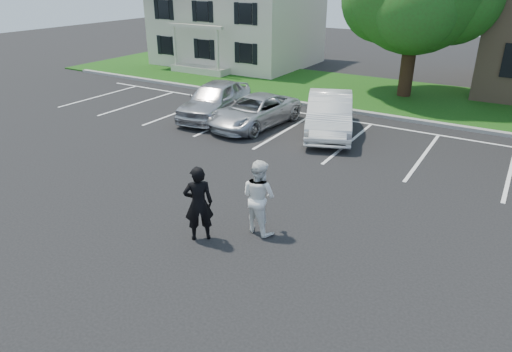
{
  "coord_description": "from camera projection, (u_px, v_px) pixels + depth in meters",
  "views": [
    {
      "loc": [
        5.55,
        -8.17,
        6.05
      ],
      "look_at": [
        0.0,
        1.0,
        1.25
      ],
      "focal_mm": 32.0,
      "sensor_mm": 36.0,
      "label": 1
    }
  ],
  "objects": [
    {
      "name": "ground_plane",
      "position": [
        235.0,
        235.0,
        11.47
      ],
      "size": [
        90.0,
        90.0,
        0.0
      ],
      "primitive_type": "plane",
      "color": "black",
      "rests_on": "ground"
    },
    {
      "name": "car_silver_west",
      "position": [
        215.0,
        100.0,
        20.52
      ],
      "size": [
        2.66,
        5.01,
        1.62
      ],
      "primitive_type": "imported",
      "rotation": [
        0.0,
        0.0,
        0.16
      ],
      "color": "#BBBABF",
      "rests_on": "ground"
    },
    {
      "name": "car_silver_minivan",
      "position": [
        254.0,
        111.0,
        19.39
      ],
      "size": [
        2.62,
        4.82,
        1.28
      ],
      "primitive_type": "imported",
      "rotation": [
        0.0,
        0.0,
        -0.11
      ],
      "color": "#B3B5BB",
      "rests_on": "ground"
    },
    {
      "name": "man_white_shirt",
      "position": [
        259.0,
        197.0,
        11.29
      ],
      "size": [
        1.07,
        0.91,
        1.94
      ],
      "primitive_type": "imported",
      "rotation": [
        0.0,
        0.0,
        2.94
      ],
      "color": "white",
      "rests_on": "ground"
    },
    {
      "name": "house",
      "position": [
        237.0,
        7.0,
        31.65
      ],
      "size": [
        10.3,
        9.22,
        7.6
      ],
      "color": "beige",
      "rests_on": "ground"
    },
    {
      "name": "stall_lines",
      "position": [
        392.0,
        142.0,
        17.8
      ],
      "size": [
        34.0,
        5.36,
        0.01
      ],
      "color": "white",
      "rests_on": "ground"
    },
    {
      "name": "car_white_sedan",
      "position": [
        329.0,
        114.0,
        18.42
      ],
      "size": [
        3.44,
        5.24,
        1.63
      ],
      "primitive_type": "imported",
      "rotation": [
        0.0,
        0.0,
        0.38
      ],
      "color": "silver",
      "rests_on": "ground"
    },
    {
      "name": "curb",
      "position": [
        381.0,
        115.0,
        20.81
      ],
      "size": [
        40.0,
        0.3,
        0.15
      ],
      "primitive_type": "cube",
      "color": "gray",
      "rests_on": "ground"
    },
    {
      "name": "grass_strip",
      "position": [
        404.0,
        97.0,
        23.95
      ],
      "size": [
        44.0,
        8.0,
        0.08
      ],
      "primitive_type": "cube",
      "color": "#0D400E",
      "rests_on": "ground"
    },
    {
      "name": "man_black_suit",
      "position": [
        199.0,
        204.0,
        10.95
      ],
      "size": [
        0.83,
        0.82,
        1.93
      ],
      "primitive_type": "imported",
      "rotation": [
        0.0,
        0.0,
        3.88
      ],
      "color": "black",
      "rests_on": "ground"
    }
  ]
}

